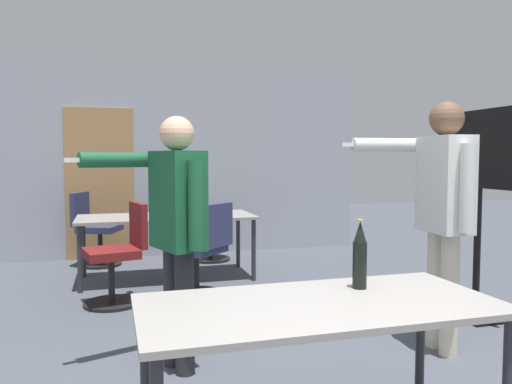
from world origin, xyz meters
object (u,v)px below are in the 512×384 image
person_near_casual (176,218)px  office_chair_side_rolled (119,257)px  office_chair_mid_tucked (94,231)px  office_chair_near_pushed (205,229)px  office_chair_far_left (202,253)px  tv_screen (479,186)px  beer_bottle (360,256)px  person_left_plaid (443,200)px

person_near_casual → office_chair_side_rolled: (-0.33, 1.63, -0.54)m
office_chair_mid_tucked → office_chair_side_rolled: size_ratio=0.99×
office_chair_near_pushed → office_chair_side_rolled: (-1.15, -1.79, 0.03)m
office_chair_side_rolled → office_chair_far_left: bearing=-100.3°
tv_screen → office_chair_mid_tucked: 4.53m
office_chair_near_pushed → beer_bottle: 4.41m
tv_screen → office_chair_far_left: bearing=-119.7°
office_chair_near_pushed → office_chair_far_left: 1.80m
office_chair_mid_tucked → office_chair_side_rolled: 1.87m
tv_screen → person_left_plaid: (-0.82, -0.61, -0.05)m
tv_screen → person_left_plaid: bearing=-53.3°
person_near_casual → person_left_plaid: size_ratio=0.93×
person_near_casual → person_left_plaid: person_left_plaid is taller
person_near_casual → office_chair_far_left: 1.81m
person_left_plaid → office_chair_near_pushed: person_left_plaid is taller
tv_screen → office_chair_side_rolled: 3.30m
person_left_plaid → office_chair_near_pushed: (-1.02, 3.62, -0.65)m
person_near_casual → office_chair_side_rolled: size_ratio=1.73×
office_chair_far_left → tv_screen: bearing=-71.2°
office_chair_far_left → office_chair_near_pushed: bearing=37.1°
person_left_plaid → office_chair_mid_tucked: bearing=37.3°
tv_screen → office_chair_near_pushed: 3.60m
office_chair_mid_tucked → office_chair_far_left: bearing=52.6°
person_near_casual → office_chair_near_pushed: (0.81, 3.42, -0.57)m
office_chair_far_left → person_near_casual: bearing=-147.0°
person_left_plaid → office_chair_side_rolled: (-2.16, 1.83, -0.63)m
office_chair_far_left → office_chair_side_rolled: office_chair_side_rolled is taller
person_near_casual → office_chair_far_left: (0.46, 1.66, -0.55)m
person_near_casual → office_chair_far_left: person_near_casual is taller
tv_screen → person_near_casual: tv_screen is taller
person_left_plaid → office_chair_mid_tucked: (-2.45, 3.68, -0.64)m
office_chair_side_rolled → person_near_casual: bearing=179.0°
office_chair_near_pushed → office_chair_side_rolled: bearing=1.8°
tv_screen → office_chair_mid_tucked: size_ratio=1.90×
office_chair_near_pushed → office_chair_mid_tucked: 1.43m
office_chair_side_rolled → person_left_plaid: bearing=-142.7°
person_near_casual → office_chair_mid_tucked: (-0.61, 3.47, -0.55)m
office_chair_mid_tucked → beer_bottle: bearing=39.5°
office_chair_near_pushed → office_chair_far_left: (-0.35, -1.76, 0.01)m
person_near_casual → office_chair_mid_tucked: size_ratio=1.75×
tv_screen → office_chair_far_left: tv_screen is taller
tv_screen → office_chair_far_left: 2.62m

